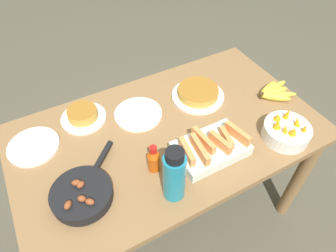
{
  "coord_description": "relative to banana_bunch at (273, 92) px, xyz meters",
  "views": [
    {
      "loc": [
        -0.45,
        -0.82,
        1.79
      ],
      "look_at": [
        0.0,
        0.0,
        0.79
      ],
      "focal_mm": 32.0,
      "sensor_mm": 36.0,
      "label": 1
    }
  ],
  "objects": [
    {
      "name": "fruit_bowl_mango",
      "position": [
        -0.16,
        -0.25,
        0.02
      ],
      "size": [
        0.21,
        0.21,
        0.12
      ],
      "color": "white",
      "rests_on": "dining_table"
    },
    {
      "name": "hot_sauce_bottle",
      "position": [
        -0.75,
        -0.12,
        0.04
      ],
      "size": [
        0.05,
        0.05,
        0.14
      ],
      "color": "#C64C0F",
      "rests_on": "dining_table"
    },
    {
      "name": "frittata_plate_center",
      "position": [
        -0.35,
        0.17,
        0.01
      ],
      "size": [
        0.27,
        0.27,
        0.06
      ],
      "color": "white",
      "rests_on": "dining_table"
    },
    {
      "name": "skillet",
      "position": [
        -1.05,
        -0.11,
        0.01
      ],
      "size": [
        0.31,
        0.31,
        0.08
      ],
      "rotation": [
        0.0,
        0.0,
        0.77
      ],
      "color": "black",
      "rests_on": "dining_table"
    },
    {
      "name": "empty_plate_near_front",
      "position": [
        -0.68,
        0.2,
        -0.01
      ],
      "size": [
        0.23,
        0.23,
        0.02
      ],
      "color": "white",
      "rests_on": "dining_table"
    },
    {
      "name": "dining_table",
      "position": [
        -0.6,
        0.04,
        -0.14
      ],
      "size": [
        1.41,
        0.83,
        0.76
      ],
      "color": "olive",
      "rests_on": "ground_plane"
    },
    {
      "name": "ground_plane",
      "position": [
        -0.6,
        0.04,
        -0.78
      ],
      "size": [
        14.0,
        14.0,
        0.0
      ],
      "primitive_type": "plane",
      "color": "#565142"
    },
    {
      "name": "empty_plate_far_left",
      "position": [
        -1.16,
        0.23,
        -0.01
      ],
      "size": [
        0.22,
        0.22,
        0.02
      ],
      "color": "white",
      "rests_on": "dining_table"
    },
    {
      "name": "water_bottle",
      "position": [
        -0.74,
        -0.26,
        0.1
      ],
      "size": [
        0.08,
        0.08,
        0.26
      ],
      "color": "teal",
      "rests_on": "dining_table"
    },
    {
      "name": "banana_bunch",
      "position": [
        0.0,
        0.0,
        0.0
      ],
      "size": [
        0.21,
        0.18,
        0.04
      ],
      "color": "gold",
      "rests_on": "dining_table"
    },
    {
      "name": "melon_tray",
      "position": [
        -0.5,
        -0.16,
        0.02
      ],
      "size": [
        0.3,
        0.2,
        0.1
      ],
      "color": "silver",
      "rests_on": "dining_table"
    },
    {
      "name": "frittata_plate_side",
      "position": [
        -0.92,
        0.3,
        0.01
      ],
      "size": [
        0.21,
        0.21,
        0.06
      ],
      "color": "white",
      "rests_on": "dining_table"
    }
  ]
}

